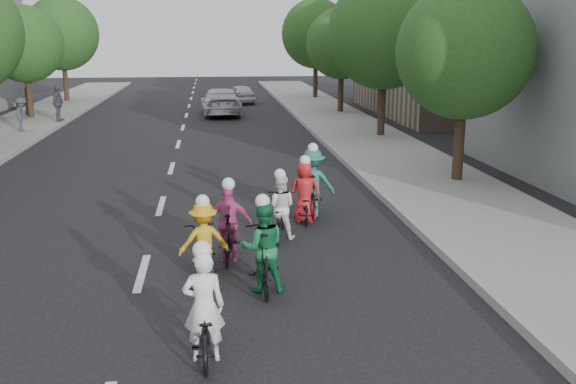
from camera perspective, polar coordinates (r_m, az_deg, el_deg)
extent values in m
plane|color=black|center=(12.65, -12.84, -7.04)|extent=(120.00, 120.00, 0.00)
cube|color=gray|center=(23.16, 9.86, 2.75)|extent=(4.00, 80.00, 0.15)
cube|color=#999993|center=(22.68, 5.13, 2.71)|extent=(0.18, 80.00, 0.18)
cube|color=gray|center=(38.64, 15.75, 12.65)|extent=(10.00, 14.00, 8.00)
cylinder|color=black|center=(37.18, -21.99, 7.72)|extent=(0.32, 0.32, 2.27)
sphere|color=#1D571D|center=(37.04, -22.38, 12.07)|extent=(4.00, 4.00, 4.00)
cylinder|color=black|center=(45.90, -19.15, 9.05)|extent=(0.32, 0.32, 2.48)
sphere|color=#1D571D|center=(45.79, -19.48, 13.14)|extent=(4.80, 4.80, 4.80)
cylinder|color=black|center=(20.08, 14.93, 3.90)|extent=(0.32, 0.32, 2.27)
sphere|color=#1D571D|center=(19.81, 15.44, 12.00)|extent=(4.00, 4.00, 4.00)
cylinder|color=black|center=(28.53, 8.30, 7.23)|extent=(0.32, 0.32, 2.48)
sphere|color=#1D571D|center=(28.36, 8.54, 13.83)|extent=(4.80, 4.80, 4.80)
cylinder|color=black|center=(37.26, 4.69, 8.67)|extent=(0.32, 0.32, 2.27)
sphere|color=#1D571D|center=(37.12, 4.78, 13.03)|extent=(4.00, 4.00, 4.00)
cylinder|color=black|center=(46.08, 2.45, 9.80)|extent=(0.32, 0.32, 2.48)
sphere|color=#1D571D|center=(45.97, 2.49, 13.89)|extent=(4.80, 4.80, 4.80)
imported|color=black|center=(11.44, -2.27, -5.89)|extent=(0.56, 1.91, 1.15)
imported|color=#19743E|center=(11.27, -2.24, -4.92)|extent=(0.79, 0.62, 1.62)
sphere|color=white|center=(11.03, -2.28, -0.83)|extent=(0.26, 0.26, 0.26)
imported|color=black|center=(16.11, 2.13, -0.14)|extent=(0.70, 1.87, 1.10)
imported|color=#257067|center=(15.94, 2.20, 0.83)|extent=(1.16, 0.74, 1.70)
sphere|color=white|center=(15.77, 2.22, 3.91)|extent=(0.26, 0.26, 0.26)
imported|color=black|center=(15.64, 1.44, -1.13)|extent=(0.62, 1.56, 0.80)
imported|color=red|center=(15.45, 1.51, 0.02)|extent=(0.76, 0.52, 1.50)
sphere|color=white|center=(15.29, 1.52, 2.82)|extent=(0.26, 0.26, 0.26)
imported|color=black|center=(12.17, -7.45, -5.41)|extent=(0.89, 1.77, 0.89)
imported|color=gold|center=(11.99, -7.50, -4.30)|extent=(1.02, 0.70, 1.45)
sphere|color=white|center=(11.78, -7.61, -0.85)|extent=(0.26, 0.26, 0.26)
imported|color=black|center=(14.36, -0.76, -2.20)|extent=(0.97, 1.87, 0.94)
imported|color=white|center=(14.20, -0.72, -1.35)|extent=(0.79, 0.67, 1.43)
sphere|color=white|center=(14.03, -0.72, 1.56)|extent=(0.26, 0.26, 0.26)
imported|color=black|center=(12.99, -5.23, -3.79)|extent=(0.68, 1.75, 1.02)
imported|color=#D64B95|center=(12.82, -5.24, -2.79)|extent=(0.95, 0.48, 1.56)
sphere|color=white|center=(12.61, -5.32, 0.70)|extent=(0.26, 0.26, 0.26)
imported|color=black|center=(9.26, -7.42, -11.87)|extent=(0.57, 1.63, 0.86)
imported|color=white|center=(9.02, -7.50, -10.05)|extent=(0.58, 0.38, 1.59)
sphere|color=white|center=(8.73, -7.66, -5.15)|extent=(0.26, 0.26, 0.26)
imported|color=silver|center=(36.85, -6.00, 7.99)|extent=(2.33, 5.30, 1.52)
imported|color=silver|center=(43.45, -4.24, 8.70)|extent=(2.05, 3.78, 1.22)
imported|color=#44454F|center=(31.72, -22.62, 6.37)|extent=(0.63, 1.02, 1.53)
imported|color=#545260|center=(34.78, -19.77, 7.44)|extent=(0.62, 1.14, 1.84)
imported|color=#4B4A56|center=(38.31, -22.04, 7.53)|extent=(0.61, 0.82, 1.54)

